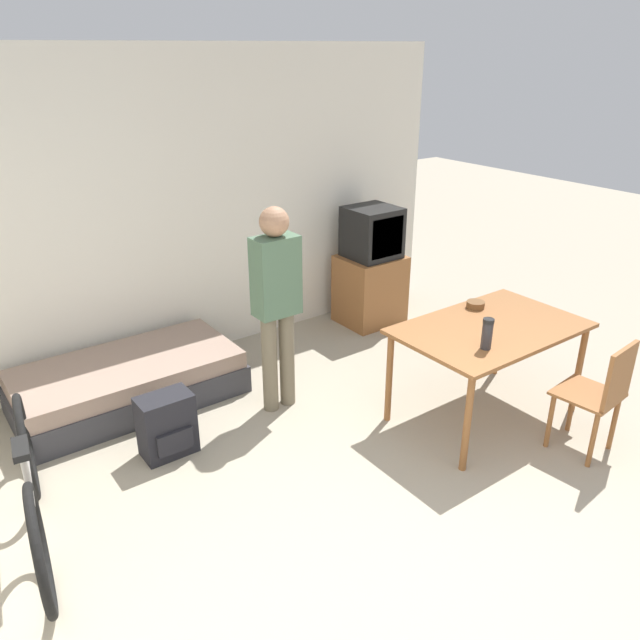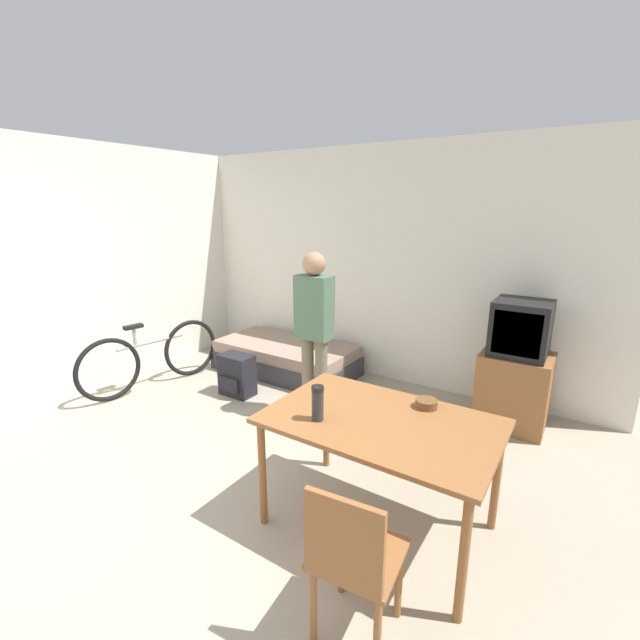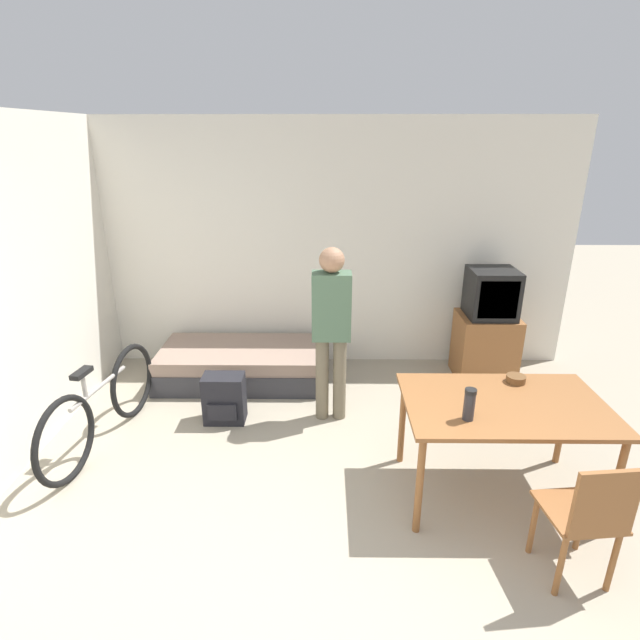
{
  "view_description": "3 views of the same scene",
  "coord_description": "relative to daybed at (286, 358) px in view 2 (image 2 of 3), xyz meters",
  "views": [
    {
      "loc": [
        -2.15,
        -1.5,
        2.67
      ],
      "look_at": [
        0.28,
        1.81,
        0.85
      ],
      "focal_mm": 35.0,
      "sensor_mm": 36.0,
      "label": 1
    },
    {
      "loc": [
        2.33,
        -1.06,
        2.03
      ],
      "look_at": [
        0.3,
        2.06,
        1.03
      ],
      "focal_mm": 24.0,
      "sensor_mm": 36.0,
      "label": 2
    },
    {
      "loc": [
        0.09,
        -1.92,
        2.52
      ],
      "look_at": [
        0.05,
        2.05,
        1.03
      ],
      "focal_mm": 28.0,
      "sensor_mm": 36.0,
      "label": 3
    }
  ],
  "objects": [
    {
      "name": "tv",
      "position": [
        2.63,
        0.1,
        0.38
      ],
      "size": [
        0.61,
        0.53,
        1.21
      ],
      "color": "brown",
      "rests_on": "ground_plane"
    },
    {
      "name": "ground_plane",
      "position": [
        0.8,
        -2.95,
        -0.18
      ],
      "size": [
        20.0,
        20.0,
        0.0
      ],
      "primitive_type": "plane",
      "color": "#9E937F"
    },
    {
      "name": "bicycle",
      "position": [
        -0.99,
        -1.2,
        0.17
      ],
      "size": [
        0.32,
        1.67,
        0.78
      ],
      "color": "black",
      "rests_on": "ground_plane"
    },
    {
      "name": "daybed",
      "position": [
        0.0,
        0.0,
        0.0
      ],
      "size": [
        1.77,
        0.87,
        0.37
      ],
      "color": "#333338",
      "rests_on": "ground_plane"
    },
    {
      "name": "wooden_chair",
      "position": [
        2.39,
        -2.6,
        0.31
      ],
      "size": [
        0.43,
        0.43,
        0.87
      ],
      "color": "brown",
      "rests_on": "ground_plane"
    },
    {
      "name": "wall_left",
      "position": [
        -1.54,
        -1.22,
        1.17
      ],
      "size": [
        0.06,
        4.47,
        2.7
      ],
      "color": "silver",
      "rests_on": "ground_plane"
    },
    {
      "name": "mate_bowl",
      "position": [
        2.33,
        -1.51,
        0.61
      ],
      "size": [
        0.14,
        0.14,
        0.05
      ],
      "color": "brown",
      "rests_on": "dining_table"
    },
    {
      "name": "backpack",
      "position": [
        -0.03,
        -0.84,
        0.05
      ],
      "size": [
        0.37,
        0.26,
        0.46
      ],
      "color": "black",
      "rests_on": "ground_plane"
    },
    {
      "name": "dining_table",
      "position": [
        2.15,
        -1.82,
        0.51
      ],
      "size": [
        1.39,
        0.89,
        0.77
      ],
      "color": "brown",
      "rests_on": "ground_plane"
    },
    {
      "name": "person_standing",
      "position": [
        0.95,
        -0.76,
        0.76
      ],
      "size": [
        0.34,
        0.22,
        1.63
      ],
      "color": "#6B604C",
      "rests_on": "ground_plane"
    },
    {
      "name": "thermos_flask",
      "position": [
        1.83,
        -2.04,
        0.71
      ],
      "size": [
        0.08,
        0.08,
        0.22
      ],
      "color": "#2D2D33",
      "rests_on": "dining_table"
    },
    {
      "name": "wall_back",
      "position": [
        0.8,
        0.55,
        1.17
      ],
      "size": [
        5.62,
        0.06,
        2.7
      ],
      "color": "silver",
      "rests_on": "ground_plane"
    }
  ]
}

